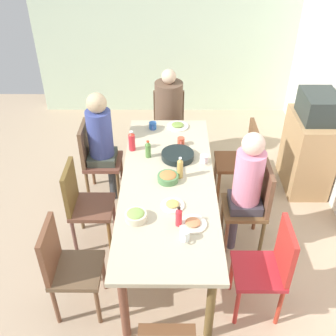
% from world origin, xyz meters
% --- Properties ---
extents(ground_plane, '(6.85, 6.85, 0.00)m').
position_xyz_m(ground_plane, '(0.00, 0.00, 0.00)').
color(ground_plane, tan).
extents(wall_left, '(0.12, 3.91, 2.60)m').
position_xyz_m(wall_left, '(-2.92, 0.00, 1.30)').
color(wall_left, silver).
rests_on(wall_left, ground_plane).
extents(dining_table, '(2.28, 0.85, 0.76)m').
position_xyz_m(dining_table, '(0.00, 0.00, 0.68)').
color(dining_table, '#BFB495').
rests_on(dining_table, ground_plane).
extents(chair_0, '(0.40, 0.40, 0.90)m').
position_xyz_m(chair_0, '(-0.76, 0.81, 0.51)').
color(chair_0, brown).
rests_on(chair_0, ground_plane).
extents(chair_1, '(0.40, 0.40, 0.90)m').
position_xyz_m(chair_1, '(-0.76, -0.81, 0.51)').
color(chair_1, brown).
rests_on(chair_1, ground_plane).
extents(person_1, '(0.30, 0.30, 1.27)m').
position_xyz_m(person_1, '(-0.76, -0.71, 0.75)').
color(person_1, '#393D39').
rests_on(person_1, ground_plane).
extents(chair_2, '(0.40, 0.40, 0.90)m').
position_xyz_m(chair_2, '(0.00, -0.81, 0.51)').
color(chair_2, brown).
rests_on(chair_2, ground_plane).
extents(chair_3, '(0.40, 0.40, 0.90)m').
position_xyz_m(chair_3, '(0.76, 0.81, 0.51)').
color(chair_3, '#B5242D').
rests_on(chair_3, ground_plane).
extents(chair_4, '(0.40, 0.40, 0.90)m').
position_xyz_m(chair_4, '(0.00, 0.81, 0.51)').
color(chair_4, brown).
rests_on(chair_4, ground_plane).
extents(person_4, '(0.30, 0.30, 1.26)m').
position_xyz_m(person_4, '(-0.00, 0.71, 0.74)').
color(person_4, '#433A46').
rests_on(person_4, ground_plane).
extents(chair_5, '(0.40, 0.40, 0.90)m').
position_xyz_m(chair_5, '(0.76, -0.81, 0.51)').
color(chair_5, brown).
rests_on(chair_5, ground_plane).
extents(chair_6, '(0.40, 0.40, 0.90)m').
position_xyz_m(chair_6, '(-1.52, 0.00, 0.51)').
color(chair_6, brown).
rests_on(chair_6, ground_plane).
extents(person_6, '(0.33, 0.33, 1.25)m').
position_xyz_m(person_6, '(-1.43, 0.00, 0.75)').
color(person_6, brown).
rests_on(person_6, ground_plane).
extents(plate_0, '(0.22, 0.22, 0.04)m').
position_xyz_m(plate_0, '(0.56, 0.20, 0.77)').
color(plate_0, silver).
rests_on(plate_0, dining_table).
extents(plate_1, '(0.24, 0.24, 0.04)m').
position_xyz_m(plate_1, '(-0.99, 0.10, 0.77)').
color(plate_1, silver).
rests_on(plate_1, dining_table).
extents(plate_2, '(0.20, 0.20, 0.04)m').
position_xyz_m(plate_2, '(0.34, 0.04, 0.77)').
color(plate_2, silver).
rests_on(plate_2, dining_table).
extents(bowl_0, '(0.19, 0.19, 0.08)m').
position_xyz_m(bowl_0, '(-0.01, -0.00, 0.80)').
color(bowl_0, '#50824D').
rests_on(bowl_0, dining_table).
extents(bowl_1, '(0.18, 0.18, 0.08)m').
position_xyz_m(bowl_1, '(0.50, -0.25, 0.80)').
color(bowl_1, beige).
rests_on(bowl_1, dining_table).
extents(serving_pan, '(0.50, 0.32, 0.06)m').
position_xyz_m(serving_pan, '(-0.38, 0.09, 0.79)').
color(serving_pan, black).
rests_on(serving_pan, dining_table).
extents(cup_0, '(0.12, 0.08, 0.07)m').
position_xyz_m(cup_0, '(-0.31, 0.35, 0.79)').
color(cup_0, white).
rests_on(cup_0, dining_table).
extents(cup_1, '(0.11, 0.07, 0.08)m').
position_xyz_m(cup_1, '(-0.62, 0.13, 0.80)').
color(cup_1, '#D04E35').
rests_on(cup_1, dining_table).
extents(cup_2, '(0.12, 0.08, 0.08)m').
position_xyz_m(cup_2, '(-0.95, -0.17, 0.80)').
color(cup_2, '#2959A7').
rests_on(cup_2, dining_table).
extents(cup_3, '(0.11, 0.07, 0.09)m').
position_xyz_m(cup_3, '(0.72, 0.13, 0.80)').
color(cup_3, white).
rests_on(cup_3, dining_table).
extents(bottle_0, '(0.05, 0.05, 0.18)m').
position_xyz_m(bottle_0, '(0.56, 0.09, 0.84)').
color(bottle_0, red).
rests_on(bottle_0, dining_table).
extents(bottle_1, '(0.07, 0.07, 0.22)m').
position_xyz_m(bottle_1, '(-0.52, -0.37, 0.86)').
color(bottle_1, red).
rests_on(bottle_1, dining_table).
extents(bottle_2, '(0.05, 0.05, 0.22)m').
position_xyz_m(bottle_2, '(-0.07, 0.11, 0.86)').
color(bottle_2, tan).
rests_on(bottle_2, dining_table).
extents(bottle_3, '(0.05, 0.05, 0.18)m').
position_xyz_m(bottle_3, '(-0.40, -0.20, 0.84)').
color(bottle_3, '#51833D').
rests_on(bottle_3, dining_table).
extents(side_cabinet, '(0.70, 0.44, 0.90)m').
position_xyz_m(side_cabinet, '(-0.94, 1.60, 0.45)').
color(side_cabinet, tan).
rests_on(side_cabinet, ground_plane).
extents(microwave, '(0.48, 0.36, 0.28)m').
position_xyz_m(microwave, '(-0.94, 1.60, 1.04)').
color(microwave, '#262F2C').
rests_on(microwave, side_cabinet).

